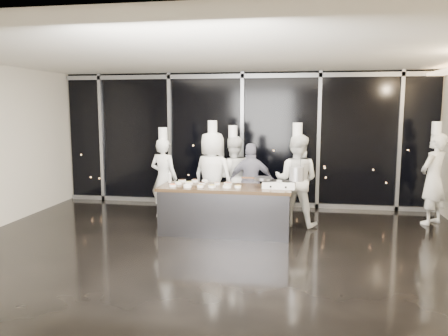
# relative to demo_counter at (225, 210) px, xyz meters

# --- Properties ---
(ground) EXTENTS (9.00, 9.00, 0.00)m
(ground) POSITION_rel_demo_counter_xyz_m (0.00, -0.90, -0.45)
(ground) COLOR black
(ground) RESTS_ON ground
(room_shell) EXTENTS (9.02, 7.02, 3.21)m
(room_shell) POSITION_rel_demo_counter_xyz_m (0.18, -0.90, 1.79)
(room_shell) COLOR beige
(room_shell) RESTS_ON ground
(window_wall) EXTENTS (8.90, 0.11, 3.20)m
(window_wall) POSITION_rel_demo_counter_xyz_m (0.00, 2.53, 1.14)
(window_wall) COLOR black
(window_wall) RESTS_ON ground
(demo_counter) EXTENTS (2.46, 0.86, 0.90)m
(demo_counter) POSITION_rel_demo_counter_xyz_m (0.00, 0.00, 0.00)
(demo_counter) COLOR #37373C
(demo_counter) RESTS_ON ground
(stove) EXTENTS (0.60, 0.40, 0.14)m
(stove) POSITION_rel_demo_counter_xyz_m (1.00, 0.03, 0.51)
(stove) COLOR white
(stove) RESTS_ON demo_counter
(frying_pan) EXTENTS (0.56, 0.34, 0.05)m
(frying_pan) POSITION_rel_demo_counter_xyz_m (0.69, 0.02, 0.61)
(frying_pan) COLOR slate
(frying_pan) RESTS_ON stove
(stock_pot) EXTENTS (0.27, 0.27, 0.26)m
(stock_pot) POSITION_rel_demo_counter_xyz_m (1.31, 0.03, 0.72)
(stock_pot) COLOR #B4B3B6
(stock_pot) RESTS_ON stove
(prep_bowls) EXTENTS (1.33, 0.73, 0.05)m
(prep_bowls) POSITION_rel_demo_counter_xyz_m (-0.46, 0.07, 0.47)
(prep_bowls) COLOR white
(prep_bowls) RESTS_ON demo_counter
(squeeze_bottle) EXTENTS (0.06, 0.06, 0.23)m
(squeeze_bottle) POSITION_rel_demo_counter_xyz_m (-1.14, 0.24, 0.56)
(squeeze_bottle) COLOR silver
(squeeze_bottle) RESTS_ON demo_counter
(chef_far_left) EXTENTS (0.71, 0.56, 1.95)m
(chef_far_left) POSITION_rel_demo_counter_xyz_m (-1.51, 1.01, 0.43)
(chef_far_left) COLOR white
(chef_far_left) RESTS_ON ground
(chef_left) EXTENTS (1.07, 0.89, 2.10)m
(chef_left) POSITION_rel_demo_counter_xyz_m (-0.42, 0.92, 0.49)
(chef_left) COLOR white
(chef_left) RESTS_ON ground
(chef_center) EXTENTS (1.00, 0.87, 1.99)m
(chef_center) POSITION_rel_demo_counter_xyz_m (-0.04, 1.26, 0.44)
(chef_center) COLOR white
(chef_center) RESTS_ON ground
(guest) EXTENTS (0.99, 0.50, 1.63)m
(guest) POSITION_rel_demo_counter_xyz_m (0.38, 1.05, 0.36)
(guest) COLOR black
(guest) RESTS_ON ground
(chef_right) EXTENTS (1.02, 0.86, 2.07)m
(chef_right) POSITION_rel_demo_counter_xyz_m (1.31, 0.82, 0.47)
(chef_right) COLOR white
(chef_right) RESTS_ON ground
(chef_side) EXTENTS (0.80, 0.79, 2.09)m
(chef_side) POSITION_rel_demo_counter_xyz_m (4.04, 1.39, 0.49)
(chef_side) COLOR white
(chef_side) RESTS_ON ground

